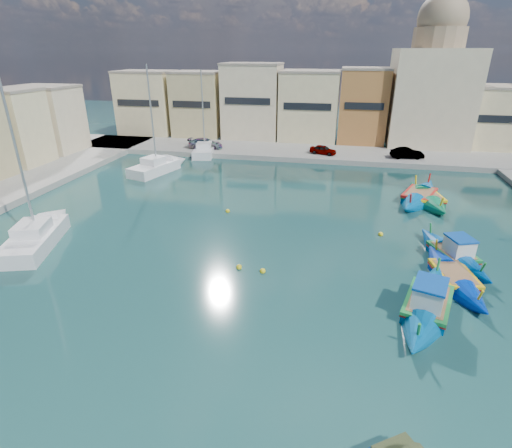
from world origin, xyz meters
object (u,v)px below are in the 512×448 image
(church_block, at_px, (432,83))
(luzzu_turquoise_cabin, at_px, (427,305))
(luzzu_blue_south, at_px, (454,278))
(luzzu_cyan_mid, at_px, (419,197))
(luzzu_blue_cabin, at_px, (453,255))
(yacht_north, at_px, (206,148))
(luzzu_green, at_px, (426,199))
(yacht_midnorth, at_px, (165,165))
(yacht_mid, at_px, (46,229))

(church_block, xyz_separation_m, luzzu_turquoise_cabin, (-5.96, -40.04, -8.05))
(church_block, bearing_deg, luzzu_blue_south, -96.12)
(church_block, relative_size, luzzu_cyan_mid, 1.96)
(church_block, height_order, luzzu_blue_cabin, church_block)
(luzzu_cyan_mid, height_order, luzzu_blue_south, luzzu_cyan_mid)
(luzzu_turquoise_cabin, relative_size, luzzu_blue_cabin, 1.21)
(church_block, bearing_deg, yacht_north, -162.63)
(luzzu_green, relative_size, yacht_north, 0.78)
(yacht_north, bearing_deg, luzzu_blue_south, -48.73)
(luzzu_green, xyz_separation_m, yacht_north, (-25.18, 14.06, 0.15))
(luzzu_blue_cabin, bearing_deg, church_block, 84.30)
(luzzu_blue_cabin, distance_m, luzzu_blue_south, 2.87)
(luzzu_green, distance_m, yacht_midnorth, 27.56)
(church_block, distance_m, luzzu_green, 24.53)
(luzzu_blue_cabin, bearing_deg, yacht_mid, -175.90)
(luzzu_green, bearing_deg, yacht_north, 150.83)
(luzzu_cyan_mid, relative_size, luzzu_green, 1.12)
(luzzu_cyan_mid, distance_m, yacht_midnorth, 26.96)
(luzzu_cyan_mid, relative_size, luzzu_blue_south, 1.18)
(luzzu_blue_south, xyz_separation_m, yacht_mid, (-27.69, 0.79, 0.22))
(luzzu_blue_south, distance_m, yacht_midnorth, 32.38)
(luzzu_green, xyz_separation_m, yacht_mid, (-28.46, -12.98, 0.18))
(yacht_north, distance_m, yacht_midnorth, 9.15)
(luzzu_blue_cabin, relative_size, yacht_mid, 0.66)
(luzzu_green, bearing_deg, luzzu_cyan_mid, 143.17)
(luzzu_turquoise_cabin, height_order, yacht_midnorth, yacht_midnorth)
(luzzu_cyan_mid, bearing_deg, yacht_mid, -154.39)
(luzzu_blue_cabin, distance_m, yacht_mid, 28.32)
(luzzu_green, height_order, yacht_midnorth, yacht_midnorth)
(luzzu_cyan_mid, relative_size, yacht_north, 0.87)
(luzzu_blue_south, bearing_deg, church_block, 83.88)
(luzzu_green, distance_m, yacht_mid, 31.28)
(luzzu_blue_cabin, xyz_separation_m, yacht_north, (-24.97, 25.01, 0.10))
(luzzu_turquoise_cabin, height_order, luzzu_blue_cabin, luzzu_turquoise_cabin)
(luzzu_blue_cabin, bearing_deg, luzzu_cyan_mid, 91.66)
(luzzu_blue_south, bearing_deg, luzzu_green, 86.82)
(luzzu_blue_cabin, bearing_deg, yacht_midnorth, 149.13)
(luzzu_blue_cabin, bearing_deg, luzzu_blue_south, -101.15)
(luzzu_turquoise_cabin, xyz_separation_m, luzzu_blue_south, (2.03, 3.34, -0.12))
(luzzu_cyan_mid, bearing_deg, luzzu_blue_south, -90.91)
(church_block, bearing_deg, luzzu_blue_cabin, -95.70)
(luzzu_blue_cabin, height_order, luzzu_cyan_mid, luzzu_blue_cabin)
(yacht_north, bearing_deg, yacht_midnorth, -101.97)
(church_block, height_order, luzzu_blue_south, church_block)
(luzzu_cyan_mid, height_order, luzzu_green, luzzu_cyan_mid)
(luzzu_blue_cabin, height_order, luzzu_green, luzzu_blue_cabin)
(luzzu_blue_cabin, xyz_separation_m, yacht_mid, (-28.25, -2.02, 0.13))
(luzzu_green, bearing_deg, luzzu_turquoise_cabin, -99.27)
(luzzu_blue_cabin, relative_size, yacht_midnorth, 0.65)
(yacht_north, relative_size, yacht_mid, 0.94)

